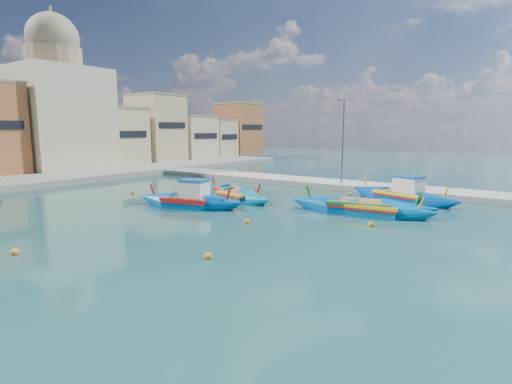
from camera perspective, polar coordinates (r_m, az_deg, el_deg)
ground at (r=19.38m, az=7.71°, el=-7.23°), size 160.00×160.00×0.00m
east_quay at (r=35.94m, az=21.20°, el=0.18°), size 4.00×70.00×0.50m
north_quay at (r=44.10m, az=-32.23°, el=0.99°), size 80.00×8.00×0.60m
north_townhouses at (r=53.25m, az=-29.07°, el=7.47°), size 83.20×7.87×10.19m
church_block at (r=55.42m, az=-26.50°, el=11.21°), size 10.00×10.00×19.10m
quay_street_lamp at (r=36.97m, az=12.25°, el=7.18°), size 1.18×0.16×8.00m
luzzu_turquoise_cabin at (r=31.94m, az=20.12°, el=-0.60°), size 4.82×9.59×3.02m
luzzu_blue_cabin at (r=28.16m, az=-9.48°, el=-1.39°), size 4.03×8.70×2.99m
luzzu_cyan_mid at (r=31.69m, az=-3.06°, el=-0.31°), size 4.17×8.67×2.50m
luzzu_green at (r=30.45m, az=-2.61°, el=-0.71°), size 3.70×7.71×2.35m
luzzu_blue_south at (r=26.84m, az=14.61°, el=-2.23°), size 4.10×9.99×2.81m
luzzu_cyan_south at (r=26.33m, az=16.44°, el=-2.60°), size 2.63×7.97×2.44m
mooring_buoys at (r=24.95m, az=0.02°, el=-3.28°), size 23.68×20.56×0.36m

